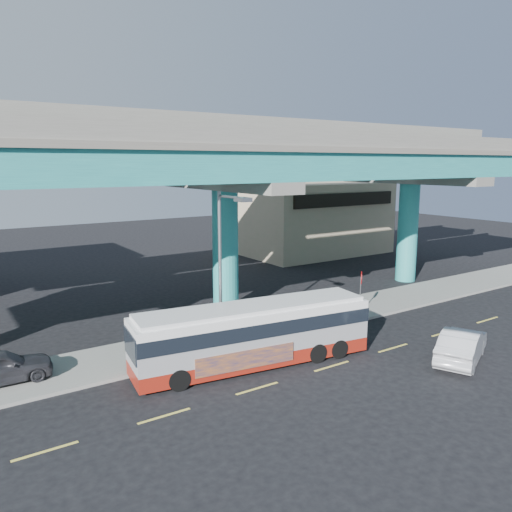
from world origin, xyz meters
TOP-DOWN VIEW (x-y plane):
  - ground at (0.00, 0.00)m, footprint 120.00×120.00m
  - sidewalk at (0.00, 5.50)m, footprint 70.00×4.00m
  - lane_markings at (-0.00, -0.30)m, footprint 58.00×0.12m
  - viaduct at (-0.00, 9.11)m, footprint 52.00×12.40m
  - building_beige at (18.00, 22.98)m, footprint 14.00×10.23m
  - transit_bus at (-2.79, 1.78)m, footprint 11.06×3.78m
  - sedan at (5.36, -3.07)m, footprint 5.02×5.74m
  - street_lamp at (-3.20, 3.45)m, footprint 0.50×2.45m
  - stop_sign at (6.25, 4.18)m, footprint 0.55×0.59m

SIDE VIEW (x-z plane):
  - ground at x=0.00m, z-range 0.00..0.00m
  - lane_markings at x=0.00m, z-range 0.00..0.01m
  - sidewalk at x=0.00m, z-range 0.00..0.15m
  - sedan at x=5.36m, z-range 0.00..1.50m
  - transit_bus at x=-2.79m, z-range 0.13..2.92m
  - stop_sign at x=6.25m, z-range 0.73..3.33m
  - building_beige at x=18.00m, z-range 0.01..7.01m
  - street_lamp at x=-3.20m, z-range 1.29..8.78m
  - viaduct at x=0.00m, z-range 3.29..14.99m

